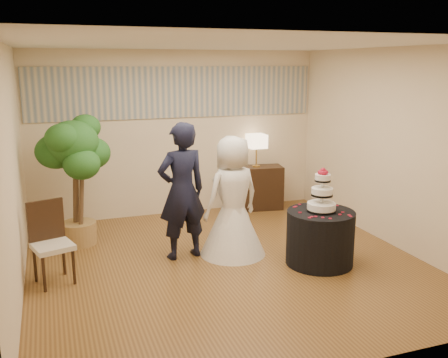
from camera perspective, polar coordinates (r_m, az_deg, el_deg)
name	(u,v)px	position (r m, az deg, el deg)	size (l,w,h in m)	color
floor	(227,264)	(6.67, 0.34, -9.64)	(5.00, 5.00, 0.00)	brown
ceiling	(227,44)	(6.15, 0.38, 15.19)	(5.00, 5.00, 0.00)	white
wall_back	(178,134)	(8.62, -5.32, 5.20)	(5.00, 0.06, 2.80)	beige
wall_front	(334,215)	(4.06, 12.46, -4.01)	(5.00, 0.06, 2.80)	beige
wall_left	(12,174)	(5.91, -23.07, 0.57)	(0.06, 5.00, 2.80)	beige
wall_right	(393,148)	(7.48, 18.72, 3.35)	(0.06, 5.00, 2.80)	beige
mural_border	(177,92)	(8.54, -5.39, 9.84)	(4.90, 0.02, 0.85)	#9D9D91
groom	(182,191)	(6.62, -4.83, -1.41)	(0.67, 0.44, 1.84)	black
bride	(233,196)	(6.74, 1.03, -1.98)	(0.90, 0.90, 1.65)	white
cake_table	(320,238)	(6.67, 10.91, -6.59)	(0.88, 0.88, 0.71)	black
wedding_cake	(322,190)	(6.48, 11.16, -1.22)	(0.37, 0.37, 0.58)	white
console	(256,188)	(9.00, 3.66, -1.00)	(0.93, 0.42, 0.78)	black
table_lamp	(256,151)	(8.86, 3.73, 3.26)	(0.31, 0.31, 0.58)	beige
ficus_tree	(75,180)	(7.39, -16.64, -0.15)	(0.91, 0.91, 1.91)	#255D1F
side_chair	(52,244)	(6.27, -19.01, -7.03)	(0.45, 0.47, 0.99)	black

